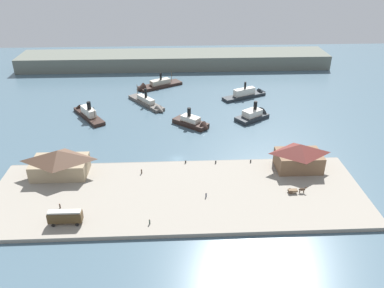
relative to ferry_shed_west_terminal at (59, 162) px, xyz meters
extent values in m
plane|color=#476070|center=(36.99, 9.86, -5.56)|extent=(320.00, 320.00, 0.00)
cube|color=gray|center=(36.99, -12.14, -4.96)|extent=(110.00, 36.00, 1.20)
cube|color=slate|center=(36.99, 6.26, -5.06)|extent=(110.00, 0.80, 1.00)
cube|color=#998466|center=(0.00, 0.00, -1.78)|extent=(16.98, 10.36, 5.15)
pyramid|color=brown|center=(0.00, 0.00, 2.51)|extent=(17.32, 10.88, 3.42)
cube|color=brown|center=(76.13, -0.06, -1.50)|extent=(14.16, 9.57, 5.72)
pyramid|color=maroon|center=(76.13, -0.06, 2.92)|extent=(14.45, 10.04, 3.13)
cube|color=#4C381E|center=(7.39, -24.49, -2.13)|extent=(8.78, 2.36, 2.66)
cube|color=beige|center=(7.39, -24.49, -0.54)|extent=(8.43, 1.65, 0.50)
cylinder|color=black|center=(10.46, -23.30, -3.91)|extent=(0.90, 0.18, 0.90)
cylinder|color=black|center=(10.46, -25.67, -3.91)|extent=(0.90, 0.18, 0.90)
cylinder|color=black|center=(4.31, -23.30, -3.91)|extent=(0.90, 0.18, 0.90)
cylinder|color=black|center=(4.31, -25.67, -3.91)|extent=(0.90, 0.18, 0.90)
cube|color=brown|center=(70.74, -13.58, -3.51)|extent=(2.62, 1.26, 0.50)
cylinder|color=#4C3828|center=(69.96, -12.95, -3.76)|extent=(1.20, 0.10, 1.20)
cylinder|color=#4C3828|center=(69.96, -14.21, -3.76)|extent=(1.20, 0.10, 1.20)
ellipsoid|color=#473323|center=(73.45, -13.58, -3.26)|extent=(2.00, 0.70, 0.90)
ellipsoid|color=#473323|center=(74.55, -13.58, -2.71)|extent=(0.70, 0.32, 0.44)
cylinder|color=#473323|center=(74.05, -13.38, -3.86)|extent=(0.16, 0.16, 1.00)
cylinder|color=#473323|center=(74.05, -13.78, -3.86)|extent=(0.16, 0.16, 1.00)
cylinder|color=#473323|center=(72.85, -13.38, -3.86)|extent=(0.16, 0.16, 1.00)
cylinder|color=#473323|center=(72.85, -13.78, -3.86)|extent=(0.16, 0.16, 1.00)
cylinder|color=#4C3D33|center=(25.50, -0.73, -3.66)|extent=(0.41, 0.41, 1.40)
sphere|color=#CCA889|center=(25.50, -0.73, -2.83)|extent=(0.26, 0.26, 0.26)
cylinder|color=#4C3D33|center=(4.09, -17.75, -3.67)|extent=(0.40, 0.40, 1.37)
sphere|color=#CCA889|center=(4.09, -17.75, -2.87)|extent=(0.25, 0.25, 0.25)
cylinder|color=#3D4C42|center=(29.32, -25.65, -3.71)|extent=(0.38, 0.38, 1.29)
sphere|color=#CCA889|center=(29.32, -25.65, -2.95)|extent=(0.24, 0.24, 0.24)
cylinder|color=#33384C|center=(45.06, -14.44, -3.71)|extent=(0.38, 0.38, 1.29)
sphere|color=#CCA889|center=(45.06, -14.44, -2.95)|extent=(0.24, 0.24, 0.24)
cylinder|color=black|center=(39.76, 5.04, -3.91)|extent=(0.44, 0.44, 0.90)
cylinder|color=black|center=(61.59, 4.56, -3.91)|extent=(0.44, 0.44, 0.90)
cylinder|color=black|center=(49.82, 4.50, -3.91)|extent=(0.44, 0.44, 0.90)
cube|color=black|center=(-0.11, 46.56, -4.83)|extent=(16.46, 21.20, 1.45)
cone|color=black|center=(-6.29, 55.78, -4.83)|extent=(5.93, 5.80, 4.46)
cube|color=silver|center=(-0.11, 46.56, -2.59)|extent=(7.86, 9.62, 3.04)
cylinder|color=black|center=(0.77, 45.24, 0.53)|extent=(1.67, 1.67, 3.20)
cylinder|color=brown|center=(3.59, 41.02, -1.28)|extent=(0.24, 0.24, 5.65)
cube|color=#23282D|center=(68.94, 41.62, -4.72)|extent=(15.54, 13.54, 1.69)
cone|color=#23282D|center=(74.84, 45.65, -4.72)|extent=(5.50, 6.39, 5.99)
cube|color=silver|center=(68.94, 41.62, -2.58)|extent=(8.93, 8.14, 2.58)
cylinder|color=black|center=(70.19, 42.48, 0.44)|extent=(1.52, 1.52, 3.47)
cube|color=black|center=(29.27, 84.19, -4.85)|extent=(23.02, 17.25, 1.42)
cone|color=black|center=(19.46, 78.48, -4.85)|extent=(6.58, 7.30, 6.07)
cube|color=#B2A893|center=(29.27, 84.19, -2.94)|extent=(10.67, 8.34, 2.39)
cylinder|color=black|center=(29.64, 84.40, -0.05)|extent=(1.09, 1.09, 3.39)
cylinder|color=brown|center=(35.16, 87.62, -1.14)|extent=(0.24, 0.24, 6.00)
cube|color=#23282D|center=(69.81, 66.80, -4.85)|extent=(22.09, 14.05, 1.41)
cone|color=#23282D|center=(79.77, 71.53, -4.85)|extent=(5.54, 5.83, 4.57)
cube|color=silver|center=(69.81, 66.80, -2.56)|extent=(10.99, 7.28, 3.19)
cylinder|color=black|center=(70.07, 66.92, 0.63)|extent=(1.01, 1.01, 3.17)
cube|color=black|center=(42.80, 36.82, -4.59)|extent=(15.09, 13.98, 1.95)
cone|color=black|center=(48.54, 31.97, -4.59)|extent=(5.32, 5.60, 5.04)
cube|color=silver|center=(42.80, 36.82, -2.57)|extent=(8.30, 7.85, 2.09)
cylinder|color=black|center=(42.24, 37.29, 0.21)|extent=(1.49, 1.49, 3.46)
cube|color=#514C47|center=(23.30, 60.55, -4.87)|extent=(17.81, 21.88, 1.38)
cone|color=#514C47|center=(30.32, 50.99, -4.87)|extent=(5.92, 5.93, 4.21)
cube|color=beige|center=(23.30, 60.55, -3.12)|extent=(8.65, 10.46, 2.12)
cylinder|color=black|center=(23.43, 60.37, 0.00)|extent=(1.16, 1.16, 4.11)
cylinder|color=brown|center=(19.09, 66.28, -1.08)|extent=(0.24, 0.24, 6.19)
cube|color=#60665B|center=(36.99, 119.86, -1.56)|extent=(180.00, 24.00, 8.00)
camera|label=1|loc=(36.69, -105.29, 61.74)|focal=35.97mm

